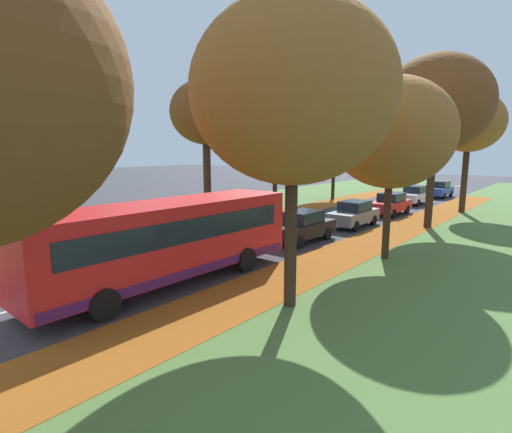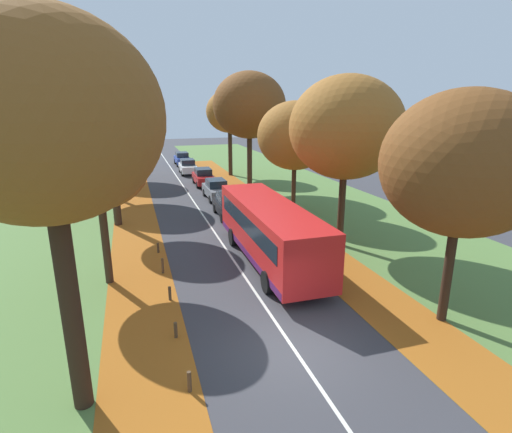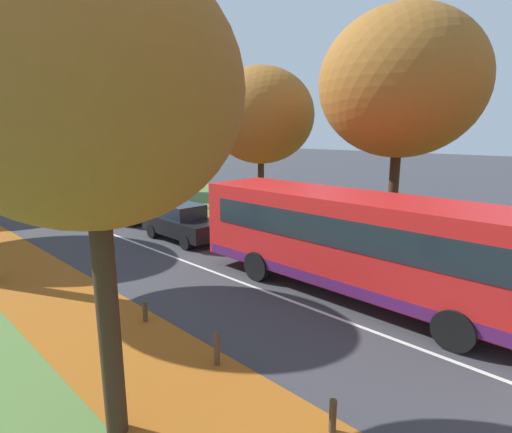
{
  "view_description": "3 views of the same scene",
  "coord_description": "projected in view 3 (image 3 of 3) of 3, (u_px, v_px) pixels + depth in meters",
  "views": [
    {
      "loc": [
        13.08,
        -1.33,
        4.87
      ],
      "look_at": [
        0.96,
        13.19,
        1.63
      ],
      "focal_mm": 28.0,
      "sensor_mm": 36.0,
      "label": 1
    },
    {
      "loc": [
        -4.56,
        -10.33,
        7.75
      ],
      "look_at": [
        2.1,
        10.93,
        1.36
      ],
      "focal_mm": 28.0,
      "sensor_mm": 36.0,
      "label": 2
    },
    {
      "loc": [
        -8.39,
        1.71,
        4.79
      ],
      "look_at": [
        2.01,
        11.75,
        1.67
      ],
      "focal_mm": 28.0,
      "sensor_mm": 36.0,
      "label": 3
    }
  ],
  "objects": [
    {
      "name": "leaf_litter_left",
      "position": [
        50.0,
        293.0,
        12.02
      ],
      "size": [
        2.8,
        60.0,
        0.0
      ],
      "primitive_type": "cube",
      "color": "#9E5619",
      "rests_on": "grass_verge_left"
    },
    {
      "name": "grass_verge_right",
      "position": [
        242.0,
        206.0,
        25.79
      ],
      "size": [
        12.0,
        90.0,
        0.01
      ],
      "primitive_type": "cube",
      "color": "#517538",
      "rests_on": "ground"
    },
    {
      "name": "leaf_litter_right",
      "position": [
        260.0,
        236.0,
        18.48
      ],
      "size": [
        2.8,
        60.0,
        0.0
      ],
      "primitive_type": "cube",
      "color": "#9E5619",
      "rests_on": "grass_verge_right"
    },
    {
      "name": "road_centre_line",
      "position": [
        105.0,
        231.0,
        19.33
      ],
      "size": [
        0.12,
        80.0,
        0.01
      ],
      "primitive_type": "cube",
      "color": "silver",
      "rests_on": "ground"
    },
    {
      "name": "tree_left_near",
      "position": [
        89.0,
        91.0,
        5.37
      ],
      "size": [
        4.23,
        4.23,
        7.23
      ],
      "color": "#382619",
      "rests_on": "ground"
    },
    {
      "name": "tree_right_near",
      "position": [
        401.0,
        84.0,
        14.55
      ],
      "size": [
        5.98,
        5.98,
        9.16
      ],
      "color": "#382619",
      "rests_on": "ground"
    },
    {
      "name": "tree_right_mid",
      "position": [
        261.0,
        116.0,
        19.73
      ],
      "size": [
        5.26,
        5.26,
        7.89
      ],
      "color": "#382619",
      "rests_on": "ground"
    },
    {
      "name": "tree_right_far",
      "position": [
        152.0,
        86.0,
        24.61
      ],
      "size": [
        6.37,
        6.37,
        10.37
      ],
      "color": "#382619",
      "rests_on": "ground"
    },
    {
      "name": "tree_right_distant",
      "position": [
        98.0,
        104.0,
        30.21
      ],
      "size": [
        4.95,
        4.95,
        9.05
      ],
      "color": "#382619",
      "rests_on": "ground"
    },
    {
      "name": "bollard_fourth",
      "position": [
        333.0,
        416.0,
        6.41
      ],
      "size": [
        0.12,
        0.12,
        0.59
      ],
      "primitive_type": "cylinder",
      "color": "#4C3823",
      "rests_on": "ground"
    },
    {
      "name": "bollard_fifth",
      "position": [
        217.0,
        349.0,
        8.25
      ],
      "size": [
        0.12,
        0.12,
        0.74
      ],
      "primitive_type": "cylinder",
      "color": "#4C3823",
      "rests_on": "ground"
    },
    {
      "name": "bollard_sixth",
      "position": [
        145.0,
        312.0,
        10.16
      ],
      "size": [
        0.12,
        0.12,
        0.55
      ],
      "primitive_type": "cylinder",
      "color": "#4C3823",
      "rests_on": "ground"
    },
    {
      "name": "bus",
      "position": [
        357.0,
        239.0,
        11.58
      ],
      "size": [
        2.72,
        10.42,
        2.98
      ],
      "color": "red",
      "rests_on": "ground"
    },
    {
      "name": "car_black_lead",
      "position": [
        182.0,
        222.0,
        17.68
      ],
      "size": [
        1.84,
        4.23,
        1.62
      ],
      "color": "black",
      "rests_on": "ground"
    },
    {
      "name": "car_grey_following",
      "position": [
        126.0,
        206.0,
        21.59
      ],
      "size": [
        1.81,
        4.21,
        1.62
      ],
      "color": "slate",
      "rests_on": "ground"
    },
    {
      "name": "car_red_third_in_line",
      "position": [
        79.0,
        194.0,
        25.68
      ],
      "size": [
        1.84,
        4.23,
        1.62
      ],
      "color": "#B21919",
      "rests_on": "ground"
    },
    {
      "name": "car_white_fourth_in_line",
      "position": [
        34.0,
        185.0,
        29.98
      ],
      "size": [
        1.87,
        4.24,
        1.62
      ],
      "color": "silver",
      "rests_on": "ground"
    },
    {
      "name": "car_blue_trailing",
      "position": [
        11.0,
        177.0,
        34.69
      ],
      "size": [
        1.79,
        4.2,
        1.62
      ],
      "color": "#233D9E",
      "rests_on": "ground"
    }
  ]
}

